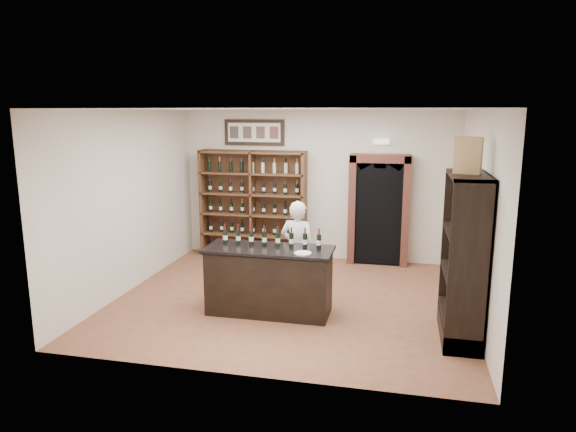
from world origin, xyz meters
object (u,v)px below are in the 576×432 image
object	(u,v)px
counter_bottle_0	(225,236)
tasting_counter	(269,281)
wine_shelf	(253,204)
shopkeeper	(298,250)
side_cabinet	(465,284)
wine_crate	(468,155)

from	to	relation	value
counter_bottle_0	tasting_counter	bearing A→B (deg)	-10.07
wine_shelf	counter_bottle_0	distance (m)	2.83
tasting_counter	shopkeeper	world-z (taller)	shopkeeper
tasting_counter	shopkeeper	xyz separation A→B (m)	(0.28, 0.74, 0.30)
wine_shelf	side_cabinet	bearing A→B (deg)	-40.21
side_cabinet	wine_crate	bearing A→B (deg)	-163.09
tasting_counter	counter_bottle_0	size ratio (longest dim) A/B	6.27
wine_shelf	wine_crate	bearing A→B (deg)	-40.92
counter_bottle_0	wine_crate	world-z (taller)	wine_crate
wine_shelf	counter_bottle_0	size ratio (longest dim) A/B	7.33
tasting_counter	counter_bottle_0	bearing A→B (deg)	169.93
tasting_counter	wine_shelf	bearing A→B (deg)	110.56
side_cabinet	shopkeeper	size ratio (longest dim) A/B	1.39
side_cabinet	shopkeeper	bearing A→B (deg)	157.04
side_cabinet	wine_shelf	bearing A→B (deg)	139.79
wine_shelf	tasting_counter	world-z (taller)	wine_shelf
side_cabinet	wine_crate	distance (m)	1.68
wine_crate	side_cabinet	bearing A→B (deg)	34.45
tasting_counter	wine_crate	xyz separation A→B (m)	(2.65, -0.32, 1.94)
counter_bottle_0	side_cabinet	world-z (taller)	side_cabinet
shopkeeper	wine_crate	distance (m)	3.07
side_cabinet	wine_crate	world-z (taller)	wine_crate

